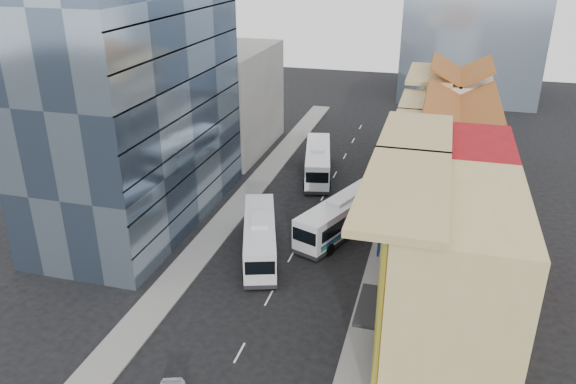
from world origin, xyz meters
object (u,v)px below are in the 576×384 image
(shophouse_tan, at_px, (454,280))
(bus_right, at_px, (341,216))
(bus_left_near, at_px, (260,237))
(office_tower, at_px, (132,76))
(bus_left_far, at_px, (318,161))

(shophouse_tan, relative_size, bus_right, 1.11)
(bus_left_near, height_order, bus_right, bus_right)
(bus_left_near, xyz_separation_m, bus_right, (6.44, 6.15, 0.05))
(shophouse_tan, xyz_separation_m, bus_right, (-10.40, 15.57, -3.98))
(bus_left_near, bearing_deg, shophouse_tan, -47.55)
(office_tower, bearing_deg, bus_left_far, 46.61)
(bus_left_near, bearing_deg, bus_right, 25.34)
(shophouse_tan, bearing_deg, bus_right, 123.76)
(shophouse_tan, height_order, bus_right, shophouse_tan)
(bus_right, bearing_deg, bus_left_near, -114.53)
(office_tower, relative_size, bus_left_near, 2.45)
(bus_left_near, bearing_deg, office_tower, 143.74)
(office_tower, height_order, bus_left_far, office_tower)
(bus_left_far, xyz_separation_m, bus_right, (5.60, -14.30, -0.02))
(shophouse_tan, distance_m, bus_left_far, 34.12)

